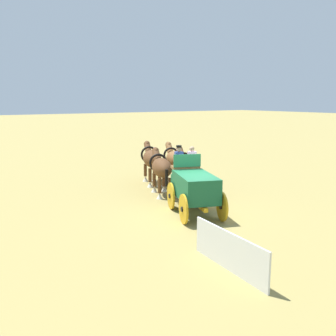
{
  "coord_description": "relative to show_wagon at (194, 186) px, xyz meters",
  "views": [
    {
      "loc": [
        -12.12,
        9.36,
        4.68
      ],
      "look_at": [
        4.08,
        -1.37,
        1.2
      ],
      "focal_mm": 41.31,
      "sensor_mm": 36.0,
      "label": 1
    }
  ],
  "objects": [
    {
      "name": "ground_plane",
      "position": [
        -0.17,
        0.06,
        -1.15
      ],
      "size": [
        220.0,
        220.0,
        0.0
      ],
      "primitive_type": "plane",
      "color": "#9E8C4C"
    },
    {
      "name": "draft_horse_rear_off",
      "position": [
        3.0,
        -1.83,
        0.2
      ],
      "size": [
        3.0,
        1.62,
        2.22
      ],
      "color": "brown",
      "rests_on": "ground"
    },
    {
      "name": "draft_horse_lead_off",
      "position": [
        5.45,
        -2.76,
        0.16
      ],
      "size": [
        3.06,
        1.62,
        2.16
      ],
      "color": "brown",
      "rests_on": "ground"
    },
    {
      "name": "draft_horse_rear_near",
      "position": [
        3.47,
        -0.62,
        0.17
      ],
      "size": [
        2.95,
        1.59,
        2.19
      ],
      "color": "brown",
      "rests_on": "ground"
    },
    {
      "name": "show_wagon",
      "position": [
        0.0,
        0.0,
        0.0
      ],
      "size": [
        5.46,
        2.76,
        2.69
      ],
      "color": "#195B38",
      "rests_on": "ground"
    },
    {
      "name": "sponsor_banner",
      "position": [
        -4.84,
        2.47,
        -0.6
      ],
      "size": [
        3.19,
        0.36,
        1.1
      ],
      "primitive_type": "cube",
      "rotation": [
        0.0,
        0.0,
        -0.09
      ],
      "color": "silver",
      "rests_on": "ground"
    },
    {
      "name": "draft_horse_lead_near",
      "position": [
        5.9,
        -1.54,
        0.23
      ],
      "size": [
        3.11,
        1.66,
        2.25
      ],
      "color": "brown",
      "rests_on": "ground"
    }
  ]
}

